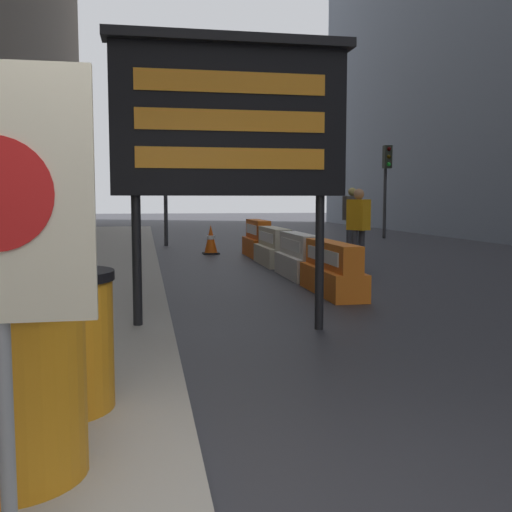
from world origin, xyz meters
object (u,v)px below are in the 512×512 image
at_px(pedestrian_worker, 352,213).
at_px(barrel_drum_middle, 55,340).
at_px(message_board, 230,119).
at_px(pedestrian_passerby, 358,222).
at_px(jersey_barrier_white, 299,258).
at_px(jersey_barrier_orange_far, 258,240).
at_px(traffic_cone_near, 211,240).
at_px(barrel_drum_foreground, 9,386).
at_px(jersey_barrier_orange_near, 332,271).
at_px(jersey_barrier_cream, 274,248).
at_px(traffic_light_far_side, 386,171).
at_px(traffic_light_near_curb, 165,152).

bearing_deg(pedestrian_worker, barrel_drum_middle, 56.55).
xyz_separation_m(message_board, pedestrian_passerby, (3.55, 5.64, -1.33)).
xyz_separation_m(jersey_barrier_white, jersey_barrier_orange_far, (-0.00, 4.19, 0.05)).
distance_m(traffic_cone_near, pedestrian_worker, 4.19).
bearing_deg(jersey_barrier_white, pedestrian_passerby, 35.62).
bearing_deg(message_board, barrel_drum_foreground, -114.54).
distance_m(barrel_drum_middle, pedestrian_worker, 14.07).
bearing_deg(traffic_cone_near, message_board, -94.91).
bearing_deg(jersey_barrier_white, barrel_drum_foreground, -113.92).
distance_m(barrel_drum_foreground, traffic_cone_near, 13.30).
height_order(jersey_barrier_orange_far, pedestrian_worker, pedestrian_worker).
xyz_separation_m(barrel_drum_foreground, jersey_barrier_orange_near, (3.53, 5.91, -0.22)).
bearing_deg(jersey_barrier_orange_near, jersey_barrier_cream, 90.00).
height_order(jersey_barrier_orange_near, traffic_cone_near, jersey_barrier_orange_near).
xyz_separation_m(traffic_cone_near, traffic_light_far_side, (7.17, 5.18, 2.14)).
height_order(barrel_drum_middle, traffic_cone_near, barrel_drum_middle).
relative_size(barrel_drum_foreground, traffic_cone_near, 1.14).
relative_size(jersey_barrier_orange_far, traffic_light_near_curb, 0.43).
bearing_deg(pedestrian_worker, pedestrian_passerby, 65.95).
distance_m(message_board, pedestrian_passerby, 6.79).
distance_m(jersey_barrier_orange_near, traffic_cone_near, 7.26).
relative_size(jersey_barrier_orange_near, jersey_barrier_cream, 1.05).
bearing_deg(pedestrian_worker, traffic_cone_near, -1.15).
relative_size(jersey_barrier_cream, pedestrian_passerby, 1.10).
height_order(jersey_barrier_white, traffic_light_near_curb, traffic_light_near_curb).
bearing_deg(traffic_cone_near, jersey_barrier_white, -77.63).
bearing_deg(jersey_barrier_orange_far, jersey_barrier_cream, -90.00).
bearing_deg(jersey_barrier_orange_far, pedestrian_worker, 23.22).
distance_m(message_board, pedestrian_worker, 11.20).
bearing_deg(barrel_drum_middle, message_board, 59.29).
height_order(traffic_light_near_curb, pedestrian_passerby, traffic_light_near_curb).
bearing_deg(traffic_light_near_curb, pedestrian_worker, -27.19).
bearing_deg(message_board, traffic_light_near_curb, 91.19).
bearing_deg(barrel_drum_foreground, jersey_barrier_white, 66.08).
xyz_separation_m(traffic_cone_near, traffic_light_near_curb, (-1.09, 3.04, 2.55)).
xyz_separation_m(traffic_cone_near, pedestrian_passerby, (2.72, -3.97, 0.62)).
xyz_separation_m(jersey_barrier_orange_near, traffic_cone_near, (-1.12, 7.17, 0.03)).
height_order(traffic_cone_near, pedestrian_passerby, pedestrian_passerby).
xyz_separation_m(jersey_barrier_orange_near, pedestrian_worker, (3.00, 7.53, 0.71)).
bearing_deg(message_board, traffic_light_far_side, 61.60).
xyz_separation_m(jersey_barrier_orange_far, pedestrian_passerby, (1.60, -3.04, 0.59)).
bearing_deg(jersey_barrier_white, traffic_light_far_side, 59.56).
bearing_deg(jersey_barrier_white, pedestrian_worker, 61.29).
relative_size(traffic_cone_near, traffic_light_far_side, 0.23).
relative_size(traffic_light_far_side, pedestrian_passerby, 2.03).
distance_m(barrel_drum_middle, traffic_light_near_curb, 15.40).
bearing_deg(jersey_barrier_orange_far, jersey_barrier_orange_near, -90.00).
relative_size(barrel_drum_middle, jersey_barrier_cream, 0.48).
bearing_deg(pedestrian_worker, jersey_barrier_cream, 41.17).
bearing_deg(barrel_drum_middle, jersey_barrier_cream, 69.53).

